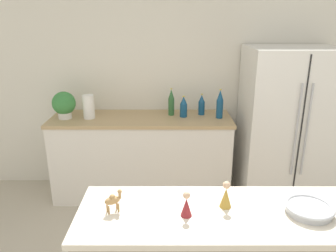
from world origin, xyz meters
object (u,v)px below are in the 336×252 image
potted_plant (63,104)px  fruit_bowl (308,208)px  wise_man_figurine_crimson (225,196)px  back_bottle_3 (183,107)px  back_bottle_0 (201,105)px  camel_figurine (112,200)px  wise_man_figurine_blue (186,206)px  back_bottle_2 (219,104)px  back_bottle_1 (170,102)px  paper_towel_roll (88,107)px  refrigerator (286,127)px

potted_plant → fruit_bowl: size_ratio=1.15×
wise_man_figurine_crimson → back_bottle_3: bearing=94.5°
back_bottle_0 → back_bottle_3: size_ratio=1.01×
camel_figurine → wise_man_figurine_blue: bearing=-6.0°
fruit_bowl → back_bottle_0: bearing=100.6°
back_bottle_2 → potted_plant: bearing=-179.4°
camel_figurine → fruit_bowl: bearing=-0.8°
back_bottle_0 → back_bottle_2: bearing=-34.8°
back_bottle_0 → back_bottle_2: size_ratio=0.74×
camel_figurine → wise_man_figurine_crimson: (0.61, 0.04, -0.00)m
back_bottle_1 → back_bottle_3: (0.13, -0.07, -0.03)m
paper_towel_roll → back_bottle_1: size_ratio=0.85×
potted_plant → camel_figurine: 2.03m
back_bottle_3 → wise_man_figurine_blue: (-0.07, -1.95, 0.00)m
potted_plant → fruit_bowl: (1.86, -1.87, -0.08)m
potted_plant → back_bottle_3: 1.28m
refrigerator → back_bottle_1: bearing=172.9°
back_bottle_0 → refrigerator: bearing=-10.6°
wise_man_figurine_blue → refrigerator: bearing=57.4°
back_bottle_1 → wise_man_figurine_crimson: size_ratio=1.95×
paper_towel_roll → back_bottle_2: (1.41, 0.01, 0.02)m
back_bottle_0 → fruit_bowl: bearing=-79.4°
potted_plant → back_bottle_3: (1.28, 0.06, -0.05)m
back_bottle_0 → back_bottle_2: 0.23m
back_bottle_0 → back_bottle_3: bearing=-157.3°
potted_plant → back_bottle_1: 1.15m
back_bottle_1 → back_bottle_2: back_bottle_2 is taller
back_bottle_2 → back_bottle_1: bearing=167.9°
refrigerator → back_bottle_2: 0.77m
wise_man_figurine_blue → camel_figurine: bearing=174.0°
refrigerator → back_bottle_0: size_ratio=7.17×
back_bottle_3 → fruit_bowl: (0.58, -1.93, -0.03)m
fruit_bowl → wise_man_figurine_blue: size_ratio=1.79×
paper_towel_roll → wise_man_figurine_blue: bearing=-63.5°
back_bottle_1 → camel_figurine: size_ratio=2.46×
refrigerator → back_bottle_2: refrigerator is taller
wise_man_figurine_blue → wise_man_figurine_crimson: (0.22, 0.09, 0.01)m
back_bottle_1 → fruit_bowl: back_bottle_1 is taller
wise_man_figurine_crimson → potted_plant: bearing=128.2°
back_bottle_2 → fruit_bowl: 1.90m
back_bottle_0 → wise_man_figurine_crimson: bearing=-91.7°
back_bottle_1 → camel_figurine: (-0.33, -1.98, -0.02)m
refrigerator → fruit_bowl: (-0.54, -1.84, 0.17)m
potted_plant → back_bottle_0: (1.48, 0.14, -0.04)m
back_bottle_0 → camel_figurine: bearing=-108.4°
camel_figurine → wise_man_figurine_crimson: 0.61m
back_bottle_1 → back_bottle_2: bearing=-12.1°
back_bottle_3 → fruit_bowl: bearing=-73.2°
wise_man_figurine_crimson → fruit_bowl: bearing=-7.9°
back_bottle_1 → paper_towel_roll: bearing=-172.1°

